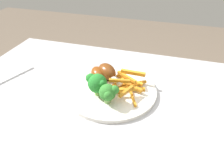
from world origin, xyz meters
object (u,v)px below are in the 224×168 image
at_px(broccoli_floret_front, 108,93).
at_px(fork, 10,78).
at_px(carrot_fries_pile, 128,84).
at_px(dining_table, 109,125).
at_px(chicken_drumstick_near, 107,72).
at_px(broccoli_floret_middle, 97,83).
at_px(chicken_drumstick_far, 98,74).
at_px(dinner_plate, 112,91).
at_px(chicken_drumstick_extra, 107,73).

height_order(broccoli_floret_front, fork, broccoli_floret_front).
bearing_deg(carrot_fries_pile, broccoli_floret_front, -113.84).
relative_size(dining_table, chicken_drumstick_near, 8.97).
distance_m(broccoli_floret_middle, chicken_drumstick_far, 0.09).
bearing_deg(dinner_plate, carrot_fries_pile, 19.35).
relative_size(broccoli_floret_middle, fork, 0.38).
xyz_separation_m(broccoli_floret_middle, chicken_drumstick_near, (0.00, 0.10, -0.02)).
distance_m(dinner_plate, carrot_fries_pile, 0.06).
relative_size(broccoli_floret_middle, carrot_fries_pile, 0.52).
bearing_deg(carrot_fries_pile, chicken_drumstick_near, 153.09).
height_order(broccoli_floret_front, carrot_fries_pile, broccoli_floret_front).
relative_size(broccoli_floret_middle, chicken_drumstick_extra, 0.66).
height_order(broccoli_floret_front, chicken_drumstick_far, broccoli_floret_front).
height_order(dinner_plate, fork, dinner_plate).
xyz_separation_m(dinner_plate, fork, (-0.37, -0.03, -0.00)).
bearing_deg(chicken_drumstick_extra, broccoli_floret_front, -70.62).
bearing_deg(fork, chicken_drumstick_near, -55.48).
xyz_separation_m(dining_table, dinner_plate, (0.00, 0.03, 0.13)).
bearing_deg(chicken_drumstick_far, carrot_fries_pile, -13.80).
distance_m(dining_table, broccoli_floret_middle, 0.18).
relative_size(dining_table, broccoli_floret_middle, 14.50).
height_order(dining_table, chicken_drumstick_far, chicken_drumstick_far).
bearing_deg(broccoli_floret_middle, fork, 178.53).
height_order(dinner_plate, chicken_drumstick_extra, chicken_drumstick_extra).
relative_size(dining_table, chicken_drumstick_far, 9.43).
xyz_separation_m(broccoli_floret_front, fork, (-0.38, 0.04, -0.05)).
xyz_separation_m(chicken_drumstick_far, chicken_drumstick_extra, (0.03, 0.01, 0.00)).
bearing_deg(broccoli_floret_middle, broccoli_floret_front, -34.64).
xyz_separation_m(dinner_plate, broccoli_floret_front, (0.01, -0.07, 0.04)).
distance_m(carrot_fries_pile, chicken_drumstick_extra, 0.09).
bearing_deg(dining_table, chicken_drumstick_near, 109.73).
relative_size(carrot_fries_pile, chicken_drumstick_extra, 1.27).
height_order(carrot_fries_pile, chicken_drumstick_far, carrot_fries_pile).
relative_size(dining_table, broccoli_floret_front, 16.73).
relative_size(chicken_drumstick_near, chicken_drumstick_extra, 1.06).
relative_size(carrot_fries_pile, chicken_drumstick_far, 1.25).
bearing_deg(dining_table, chicken_drumstick_extra, 110.97).
xyz_separation_m(broccoli_floret_middle, chicken_drumstick_extra, (0.00, 0.09, -0.02)).
relative_size(chicken_drumstick_near, chicken_drumstick_far, 1.05).
xyz_separation_m(carrot_fries_pile, chicken_drumstick_extra, (-0.08, 0.04, 0.01)).
bearing_deg(dinner_plate, chicken_drumstick_near, 120.17).
xyz_separation_m(dining_table, fork, (-0.37, -0.00, 0.13)).
height_order(chicken_drumstick_far, fork, chicken_drumstick_far).
xyz_separation_m(dinner_plate, chicken_drumstick_far, (-0.06, 0.04, 0.03)).
distance_m(dinner_plate, chicken_drumstick_far, 0.08).
bearing_deg(chicken_drumstick_near, fork, -165.60).
xyz_separation_m(chicken_drumstick_extra, fork, (-0.34, -0.08, -0.03)).
bearing_deg(dinner_plate, chicken_drumstick_far, 144.91).
xyz_separation_m(dining_table, broccoli_floret_middle, (-0.03, -0.01, 0.18)).
bearing_deg(carrot_fries_pile, dining_table, -138.93).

